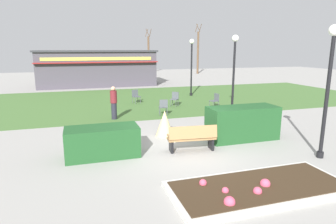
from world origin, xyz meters
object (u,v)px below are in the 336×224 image
lamppost_far (192,61)px  trash_bin (93,144)px  lamppost_mid (234,65)px  parked_car_west_slot (69,74)px  tree_left_bg (149,54)px  tree_right_bg (198,52)px  parked_car_center_slot (112,73)px  park_bench (192,138)px  food_kiosk (97,68)px  cafe_chair_east (163,106)px  cafe_chair_center (175,98)px  person_strolling (114,103)px  cafe_chair_west (215,100)px  cafe_chair_north (136,95)px  lamppost_near (329,77)px

lamppost_far → trash_bin: lamppost_far is taller
lamppost_mid → parked_car_west_slot: size_ratio=0.99×
tree_left_bg → tree_right_bg: bearing=-24.3°
parked_car_center_slot → tree_right_bg: tree_right_bg is taller
park_bench → food_kiosk: food_kiosk is taller
trash_bin → cafe_chair_east: (3.94, 5.07, 0.11)m
parked_car_center_slot → cafe_chair_center: bearing=-84.6°
lamppost_far → person_strolling: bearing=-137.8°
food_kiosk → cafe_chair_center: food_kiosk is taller
lamppost_mid → person_strolling: bearing=174.3°
lamppost_mid → tree_right_bg: size_ratio=0.61×
park_bench → parked_car_west_slot: 27.01m
park_bench → lamppost_mid: size_ratio=0.41×
person_strolling → parked_car_west_slot: (-2.66, 20.99, -0.22)m
lamppost_far → food_kiosk: lamppost_far is taller
lamppost_far → person_strolling: lamppost_far is taller
lamppost_mid → cafe_chair_center: lamppost_mid is taller
cafe_chair_west → tree_left_bg: tree_left_bg is taller
cafe_chair_east → cafe_chair_north: same height
lamppost_near → trash_bin: size_ratio=5.09×
cafe_chair_center → lamppost_mid: bearing=-51.9°
food_kiosk → tree_left_bg: 15.64m
lamppost_far → parked_car_center_slot: 15.76m
cafe_chair_north → parked_car_center_slot: bearing=88.7°
lamppost_near → person_strolling: size_ratio=2.52×
park_bench → trash_bin: size_ratio=2.09×
cafe_chair_center → park_bench: bearing=-104.3°
tree_left_bg → parked_car_west_slot: bearing=-149.0°
cafe_chair_center → parked_car_west_slot: parked_car_west_slot is taller
lamppost_near → parked_car_center_slot: size_ratio=0.98×
lamppost_mid → trash_bin: 9.15m
food_kiosk → person_strolling: food_kiosk is taller
parked_car_west_slot → parked_car_center_slot: same height
lamppost_mid → cafe_chair_north: 6.87m
lamppost_near → cafe_chair_east: 8.43m
park_bench → cafe_chair_west: bearing=57.8°
lamppost_mid → cafe_chair_east: 4.39m
trash_bin → cafe_chair_west: 9.65m
cafe_chair_west → cafe_chair_north: size_ratio=1.00×
park_bench → cafe_chair_east: park_bench is taller
lamppost_far → parked_car_west_slot: lamppost_far is taller
lamppost_far → food_kiosk: bearing=126.9°
tree_right_bg → cafe_chair_east: bearing=-116.8°
cafe_chair_west → cafe_chair_east: size_ratio=1.00×
cafe_chair_center → parked_car_center_slot: bearing=95.4°
person_strolling → food_kiosk: bearing=-20.0°
lamppost_mid → cafe_chair_north: lamppost_mid is taller
lamppost_mid → cafe_chair_west: 2.74m
tree_left_bg → cafe_chair_center: bearing=-99.9°
cafe_chair_north → tree_left_bg: tree_left_bg is taller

